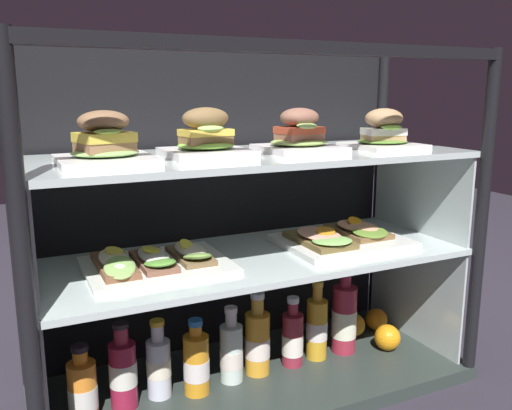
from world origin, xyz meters
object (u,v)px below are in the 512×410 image
juice_bottle_back_center (159,365)px  orange_fruit_near_left_post (387,337)px  plated_roll_sandwich_far_left (299,137)px  juice_bottle_front_right_end (344,319)px  juice_bottle_front_middle (293,339)px  plated_roll_sandwich_near_right_corner (206,140)px  juice_bottle_front_second (196,364)px  juice_bottle_back_left (317,327)px  open_sandwich_tray_far_left (154,262)px  orange_fruit_rolled_forward (376,319)px  open_sandwich_tray_left_of_center (341,237)px  plated_roll_sandwich_center (383,134)px  juice_bottle_front_fourth (124,373)px  juice_bottle_back_right (257,342)px  juice_bottle_near_post (231,351)px  juice_bottle_front_left_end (83,391)px  orange_fruit_beside_bottles (354,325)px  plated_roll_sandwich_near_left_corner (105,145)px

juice_bottle_back_center → orange_fruit_near_left_post: juice_bottle_back_center is taller
plated_roll_sandwich_far_left → juice_bottle_front_right_end: plated_roll_sandwich_far_left is taller
juice_bottle_front_right_end → orange_fruit_near_left_post: (0.12, -0.05, -0.06)m
juice_bottle_front_middle → plated_roll_sandwich_near_right_corner: bearing=-177.4°
juice_bottle_front_second → juice_bottle_back_left: juice_bottle_back_left is taller
orange_fruit_near_left_post → juice_bottle_back_left: bearing=166.8°
open_sandwich_tray_far_left → orange_fruit_rolled_forward: (0.75, 0.09, -0.33)m
juice_bottle_front_right_end → open_sandwich_tray_left_of_center: bearing=-144.6°
orange_fruit_rolled_forward → plated_roll_sandwich_center: bearing=-131.2°
plated_roll_sandwich_far_left → juice_bottle_front_fourth: 0.73m
juice_bottle_front_fourth → juice_bottle_front_right_end: 0.65m
juice_bottle_front_middle → open_sandwich_tray_left_of_center: bearing=-9.7°
open_sandwich_tray_left_of_center → juice_bottle_front_second: (-0.43, 0.00, -0.28)m
juice_bottle_front_second → orange_fruit_near_left_post: juice_bottle_front_second is taller
juice_bottle_back_right → juice_bottle_near_post: bearing=-177.8°
open_sandwich_tray_left_of_center → juice_bottle_back_right: bearing=174.1°
juice_bottle_front_left_end → juice_bottle_front_middle: (0.57, 0.02, 0.00)m
juice_bottle_front_middle → orange_fruit_rolled_forward: juice_bottle_front_middle is taller
orange_fruit_near_left_post → orange_fruit_rolled_forward: size_ratio=1.09×
juice_bottle_front_second → orange_fruit_rolled_forward: size_ratio=2.83×
open_sandwich_tray_far_left → orange_fruit_beside_bottles: open_sandwich_tray_far_left is taller
juice_bottle_back_right → juice_bottle_back_left: bearing=1.2°
plated_roll_sandwich_near_left_corner → juice_bottle_front_middle: bearing=5.5°
orange_fruit_beside_bottles → plated_roll_sandwich_far_left: bearing=-160.0°
plated_roll_sandwich_near_right_corner → plated_roll_sandwich_near_left_corner: bearing=-171.6°
plated_roll_sandwich_near_right_corner → orange_fruit_rolled_forward: (0.61, 0.09, -0.61)m
plated_roll_sandwich_center → open_sandwich_tray_left_of_center: bearing=170.6°
juice_bottle_front_right_end → orange_fruit_beside_bottles: bearing=38.7°
plated_roll_sandwich_near_right_corner → juice_bottle_front_left_end: size_ratio=1.03×
plated_roll_sandwich_near_right_corner → juice_bottle_back_center: 0.58m
juice_bottle_front_fourth → orange_fruit_rolled_forward: size_ratio=3.12×
plated_roll_sandwich_far_left → juice_bottle_back_left: bearing=17.4°
plated_roll_sandwich_near_left_corner → open_sandwich_tray_left_of_center: size_ratio=0.59×
juice_bottle_back_left → orange_fruit_beside_bottles: juice_bottle_back_left is taller
juice_bottle_front_second → orange_fruit_beside_bottles: juice_bottle_front_second is taller
plated_roll_sandwich_center → juice_bottle_front_second: bearing=177.9°
juice_bottle_front_left_end → orange_fruit_rolled_forward: (0.93, 0.10, -0.04)m
open_sandwich_tray_left_of_center → juice_bottle_front_right_end: size_ratio=1.32×
juice_bottle_back_center → juice_bottle_back_left: juice_bottle_back_left is taller
open_sandwich_tray_far_left → orange_fruit_rolled_forward: size_ratio=4.81×
orange_fruit_near_left_post → orange_fruit_rolled_forward: orange_fruit_near_left_post is taller
open_sandwich_tray_far_left → juice_bottle_near_post: 0.34m
plated_roll_sandwich_near_left_corner → juice_bottle_front_middle: plated_roll_sandwich_near_left_corner is taller
open_sandwich_tray_left_of_center → juice_bottle_back_left: size_ratio=1.46×
plated_roll_sandwich_near_right_corner → juice_bottle_near_post: size_ratio=0.94×
plated_roll_sandwich_center → orange_fruit_rolled_forward: plated_roll_sandwich_center is taller
open_sandwich_tray_far_left → open_sandwich_tray_left_of_center: (0.52, -0.02, 0.00)m
juice_bottle_back_left → orange_fruit_near_left_post: 0.23m
plated_roll_sandwich_near_left_corner → juice_bottle_front_left_end: size_ratio=1.07×
plated_roll_sandwich_near_left_corner → juice_bottle_back_right: plated_roll_sandwich_near_left_corner is taller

